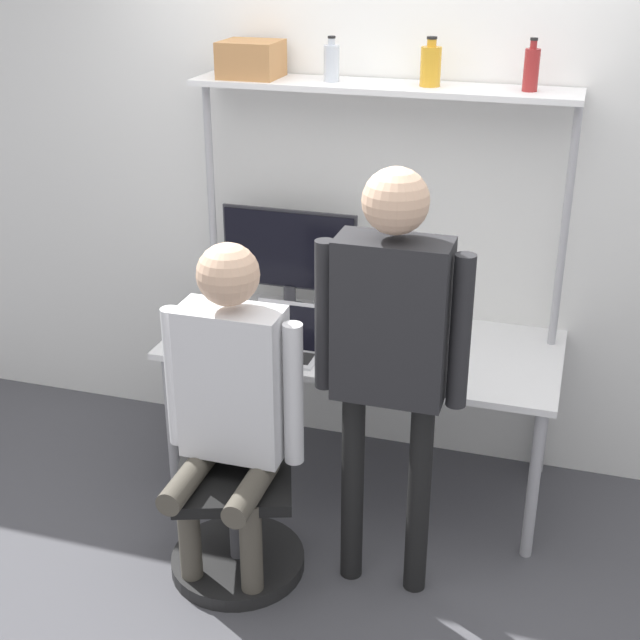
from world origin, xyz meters
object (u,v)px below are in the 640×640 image
cell_phone (341,362)px  storage_box (251,59)px  bottle_clear (332,62)px  monitor (289,255)px  laptop (287,340)px  person_standing (391,334)px  bottle_amber (431,65)px  office_chair (236,506)px  person_seated (230,390)px  bottle_red (531,69)px

cell_phone → storage_box: size_ratio=0.59×
bottle_clear → storage_box: (-0.37, 0.00, -0.00)m
monitor → laptop: bearing=-72.9°
cell_phone → person_standing: 0.65m
bottle_amber → cell_phone: bearing=-117.7°
laptop → office_chair: size_ratio=0.34×
office_chair → bottle_clear: (0.12, 0.97, 1.66)m
monitor → person_seated: 1.02m
bottle_clear → bottle_amber: (0.43, 0.00, 0.00)m
laptop → bottle_clear: size_ratio=1.64×
person_seated → bottle_clear: bottle_clear is taller
monitor → storage_box: storage_box is taller
person_seated → office_chair: bearing=108.0°
person_standing → bottle_clear: bottle_clear is taller
monitor → office_chair: bearing=-85.1°
laptop → office_chair: 0.75m
office_chair → storage_box: storage_box is taller
laptop → bottle_red: bearing=25.5°
cell_phone → storage_box: bearing=140.0°
laptop → cell_phone: bearing=-6.8°
cell_phone → person_seated: (-0.29, -0.54, 0.09)m
monitor → bottle_red: size_ratio=3.15×
laptop → person_seated: bearing=-93.6°
cell_phone → bottle_clear: 1.29m
office_chair → bottle_amber: bottle_amber is taller
cell_phone → person_seated: person_seated is taller
bottle_clear → bottle_amber: bearing=0.0°
person_seated → person_standing: bearing=9.6°
monitor → office_chair: (0.08, -0.96, -0.76)m
office_chair → bottle_red: size_ratio=4.36×
laptop → person_seated: (-0.04, -0.57, 0.04)m
person_standing → bottle_clear: (-0.49, 0.91, 0.82)m
bottle_amber → storage_box: bottle_amber is taller
person_standing → storage_box: 1.50m
bottle_clear → laptop: bearing=-99.3°
bottle_red → bottle_clear: 0.84m
cell_phone → bottle_red: size_ratio=0.71×
monitor → person_standing: person_standing is taller
office_chair → bottle_clear: bottle_clear is taller
person_standing → bottle_amber: bottle_amber is taller
laptop → bottle_red: bottle_red is taller
bottle_amber → storage_box: size_ratio=0.79×
person_seated → bottle_amber: size_ratio=7.13×
office_chair → bottle_red: (0.96, 0.97, 1.67)m
office_chair → person_seated: person_seated is taller
cell_phone → bottle_clear: bottle_clear is taller
bottle_red → office_chair: bearing=-134.9°
person_seated → cell_phone: bearing=61.6°
person_standing → bottle_clear: 1.32m
laptop → person_standing: person_standing is taller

